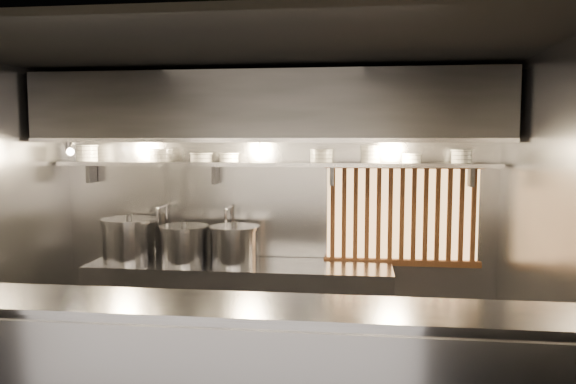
% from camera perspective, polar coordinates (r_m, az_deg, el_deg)
% --- Properties ---
extents(ceiling, '(4.50, 4.50, 0.00)m').
position_cam_1_polar(ceiling, '(4.37, -4.45, 14.19)').
color(ceiling, black).
rests_on(ceiling, wall_back).
extents(wall_back, '(4.50, 0.00, 4.50)m').
position_cam_1_polar(wall_back, '(5.84, -1.37, -1.79)').
color(wall_back, gray).
rests_on(wall_back, floor).
extents(wall_right, '(0.00, 3.00, 3.00)m').
position_cam_1_polar(wall_right, '(4.51, 25.05, -4.44)').
color(wall_right, gray).
rests_on(wall_right, floor).
extents(cooking_bench, '(3.00, 0.70, 0.90)m').
position_cam_1_polar(cooking_bench, '(5.74, -4.94, -11.66)').
color(cooking_bench, '#949499').
rests_on(cooking_bench, floor).
extents(bowl_shelf, '(4.40, 0.34, 0.04)m').
position_cam_1_polar(bowl_shelf, '(5.62, -1.66, 2.84)').
color(bowl_shelf, '#949499').
rests_on(bowl_shelf, wall_back).
extents(exhaust_hood, '(4.40, 0.81, 0.65)m').
position_cam_1_polar(exhaust_hood, '(5.41, -2.04, 8.51)').
color(exhaust_hood, '#2D2D30').
rests_on(exhaust_hood, ceiling).
extents(wood_screen, '(1.56, 0.09, 1.04)m').
position_cam_1_polar(wood_screen, '(5.75, 11.49, -2.21)').
color(wood_screen, '#FFC172').
rests_on(wood_screen, wall_back).
extents(faucet_left, '(0.04, 0.30, 0.50)m').
position_cam_1_polar(faucet_left, '(6.00, -12.49, -2.61)').
color(faucet_left, silver).
rests_on(faucet_left, wall_back).
extents(faucet_right, '(0.04, 0.30, 0.50)m').
position_cam_1_polar(faucet_right, '(5.81, -5.97, -2.79)').
color(faucet_right, silver).
rests_on(faucet_right, wall_back).
extents(heat_lamp, '(0.25, 0.35, 0.20)m').
position_cam_1_polar(heat_lamp, '(5.78, -21.41, 4.40)').
color(heat_lamp, '#949499').
rests_on(heat_lamp, exhaust_hood).
extents(pendant_bulb, '(0.09, 0.09, 0.19)m').
position_cam_1_polar(pendant_bulb, '(5.52, -2.88, 3.64)').
color(pendant_bulb, '#2D2D30').
rests_on(pendant_bulb, exhaust_hood).
extents(stock_pot_left, '(0.72, 0.72, 0.47)m').
position_cam_1_polar(stock_pot_left, '(5.96, -15.81, -4.61)').
color(stock_pot_left, '#949499').
rests_on(stock_pot_left, cooking_bench).
extents(stock_pot_mid, '(0.52, 0.52, 0.41)m').
position_cam_1_polar(stock_pot_mid, '(5.71, -10.49, -5.20)').
color(stock_pot_mid, '#949499').
rests_on(stock_pot_mid, cooking_bench).
extents(stock_pot_right, '(0.61, 0.61, 0.42)m').
position_cam_1_polar(stock_pot_right, '(5.59, -5.45, -5.35)').
color(stock_pot_right, '#949499').
rests_on(stock_pot_right, cooking_bench).
extents(bowl_stack_0, '(0.23, 0.23, 0.17)m').
position_cam_1_polar(bowl_stack_0, '(6.23, -19.74, 3.74)').
color(bowl_stack_0, silver).
rests_on(bowl_stack_0, bowl_shelf).
extents(bowl_stack_1, '(0.24, 0.24, 0.13)m').
position_cam_1_polar(bowl_stack_1, '(5.91, -12.78, 3.67)').
color(bowl_stack_1, silver).
rests_on(bowl_stack_1, bowl_shelf).
extents(bowl_stack_2, '(0.23, 0.23, 0.09)m').
position_cam_1_polar(bowl_stack_2, '(5.78, -8.81, 3.51)').
color(bowl_stack_2, silver).
rests_on(bowl_stack_2, bowl_shelf).
extents(bowl_stack_3, '(0.21, 0.21, 0.09)m').
position_cam_1_polar(bowl_stack_3, '(5.70, -6.03, 3.53)').
color(bowl_stack_3, silver).
rests_on(bowl_stack_3, bowl_shelf).
extents(bowl_stack_4, '(0.24, 0.24, 0.13)m').
position_cam_1_polar(bowl_stack_4, '(5.56, 3.41, 3.69)').
color(bowl_stack_4, silver).
rests_on(bowl_stack_4, bowl_shelf).
extents(bowl_stack_5, '(0.20, 0.20, 0.17)m').
position_cam_1_polar(bowl_stack_5, '(5.55, 8.40, 3.84)').
color(bowl_stack_5, silver).
rests_on(bowl_stack_5, bowl_shelf).
extents(bowl_stack_6, '(0.20, 0.20, 0.09)m').
position_cam_1_polar(bowl_stack_6, '(5.57, 12.42, 3.39)').
color(bowl_stack_6, silver).
rests_on(bowl_stack_6, bowl_shelf).
extents(bowl_stack_7, '(0.21, 0.21, 0.13)m').
position_cam_1_polar(bowl_stack_7, '(5.64, 17.22, 3.48)').
color(bowl_stack_7, silver).
rests_on(bowl_stack_7, bowl_shelf).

